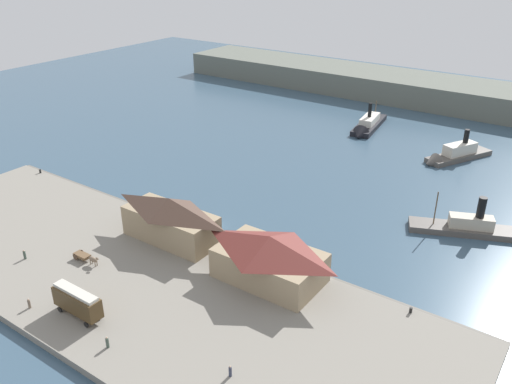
% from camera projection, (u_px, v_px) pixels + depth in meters
% --- Properties ---
extents(ground_plane, '(320.00, 320.00, 0.00)m').
position_uv_depth(ground_plane, '(213.00, 226.00, 103.53)').
color(ground_plane, '#385166').
extents(quay_promenade, '(110.00, 36.00, 1.20)m').
position_uv_depth(quay_promenade, '(128.00, 277.00, 87.00)').
color(quay_promenade, gray).
rests_on(quay_promenade, ground).
extents(seawall_edge, '(110.00, 0.80, 1.00)m').
position_uv_depth(seawall_edge, '(201.00, 232.00, 100.65)').
color(seawall_edge, '#666159').
rests_on(seawall_edge, ground).
extents(ferry_shed_west_terminal, '(17.98, 7.72, 8.30)m').
position_uv_depth(ferry_shed_west_terminal, '(170.00, 219.00, 95.00)').
color(ferry_shed_west_terminal, '#998466').
rests_on(ferry_shed_west_terminal, quay_promenade).
extents(ferry_shed_east_terminal, '(17.02, 10.54, 7.85)m').
position_uv_depth(ferry_shed_east_terminal, '(270.00, 257.00, 83.88)').
color(ferry_shed_east_terminal, '#998466').
rests_on(ferry_shed_east_terminal, quay_promenade).
extents(street_tram, '(8.41, 2.49, 4.39)m').
position_uv_depth(street_tram, '(77.00, 301.00, 76.11)').
color(street_tram, '#4C381E').
rests_on(street_tram, quay_promenade).
extents(horse_cart, '(5.88, 1.57, 1.87)m').
position_uv_depth(horse_cart, '(86.00, 257.00, 89.71)').
color(horse_cart, brown).
rests_on(horse_cart, quay_promenade).
extents(pedestrian_walking_east, '(0.41, 0.41, 1.66)m').
position_uv_depth(pedestrian_walking_east, '(230.00, 371.00, 66.15)').
color(pedestrian_walking_east, '#33384C').
rests_on(pedestrian_walking_east, quay_promenade).
extents(pedestrian_walking_west, '(0.44, 0.44, 1.77)m').
position_uv_depth(pedestrian_walking_west, '(107.00, 343.00, 70.82)').
color(pedestrian_walking_west, '#3D4C42').
rests_on(pedestrian_walking_west, quay_promenade).
extents(pedestrian_at_waters_edge, '(0.43, 0.43, 1.76)m').
position_uv_depth(pedestrian_at_waters_edge, '(25.00, 255.00, 90.51)').
color(pedestrian_at_waters_edge, '#3D4C42').
rests_on(pedestrian_at_waters_edge, quay_promenade).
extents(pedestrian_standing_center, '(0.40, 0.40, 1.63)m').
position_uv_depth(pedestrian_standing_center, '(29.00, 304.00, 78.46)').
color(pedestrian_standing_center, '#6B5B4C').
rests_on(pedestrian_standing_center, quay_promenade).
extents(mooring_post_west, '(0.44, 0.44, 0.90)m').
position_uv_depth(mooring_post_west, '(40.00, 171.00, 124.01)').
color(mooring_post_west, black).
rests_on(mooring_post_west, quay_promenade).
extents(mooring_post_east, '(0.44, 0.44, 0.90)m').
position_uv_depth(mooring_post_east, '(411.00, 310.00, 77.57)').
color(mooring_post_east, black).
rests_on(mooring_post_east, quay_promenade).
extents(ferry_moored_west, '(24.22, 13.52, 9.50)m').
position_uv_depth(ferry_moored_west, '(487.00, 229.00, 100.17)').
color(ferry_moored_west, '#514C47').
rests_on(ferry_moored_west, ground).
extents(ferry_near_quay, '(8.35, 22.92, 9.35)m').
position_uv_depth(ferry_near_quay, '(367.00, 126.00, 155.27)').
color(ferry_near_quay, black).
rests_on(ferry_near_quay, ground).
extents(ferry_approaching_west, '(13.45, 20.52, 9.08)m').
position_uv_depth(ferry_approaching_west, '(453.00, 155.00, 134.02)').
color(ferry_approaching_west, '#514C47').
rests_on(ferry_approaching_west, ground).
extents(far_headland, '(180.00, 24.00, 8.00)m').
position_uv_depth(far_headland, '(414.00, 89.00, 183.17)').
color(far_headland, '#60665B').
rests_on(far_headland, ground).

